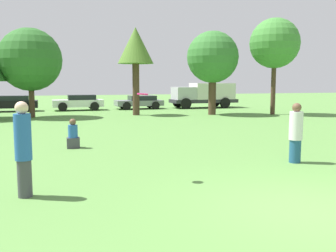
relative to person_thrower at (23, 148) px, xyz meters
The scene contains 13 objects.
ground_plane 5.63m from the person_thrower, 24.68° to the right, with size 120.00×120.00×0.00m, color #54843D.
person_thrower is the anchor object (origin of this frame).
person_catcher 7.21m from the person_thrower, 10.07° to the left, with size 0.38×0.38×1.70m.
frisbee 2.80m from the person_thrower, 12.80° to the left, with size 0.25×0.25×0.05m.
bystander_sitting 5.62m from the person_thrower, 78.18° to the left, with size 0.43×0.36×1.02m.
tree_1 17.92m from the person_thrower, 92.99° to the left, with size 3.96×3.96×5.65m.
tree_2 18.85m from the person_thrower, 71.64° to the left, with size 2.43×2.43×5.94m.
tree_3 19.97m from the person_thrower, 56.25° to the left, with size 3.54×3.54×5.74m.
tree_4 21.90m from the person_thrower, 45.47° to the left, with size 3.42×3.42×6.62m.
parked_car_black 23.48m from the person_thrower, 97.07° to the left, with size 4.30×1.97×1.23m.
parked_car_white 23.26m from the person_thrower, 84.38° to the left, with size 3.98×2.02×1.24m.
parked_car_grey 24.41m from the person_thrower, 72.62° to the left, with size 3.98×2.17×1.11m.
delivery_truck_silver 26.53m from the person_thrower, 60.52° to the left, with size 5.86×2.40×2.15m.
Camera 1 is at (-4.35, -5.48, 2.29)m, focal length 40.19 mm.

